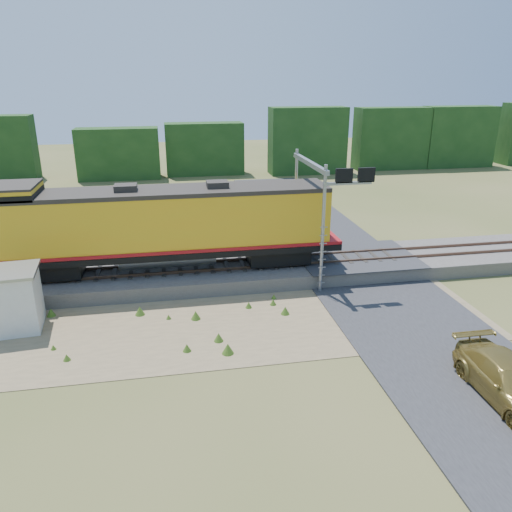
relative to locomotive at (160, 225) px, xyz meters
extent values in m
plane|color=#475123|center=(4.52, -6.00, -3.43)|extent=(140.00, 140.00, 0.00)
cube|color=slate|center=(4.52, 0.00, -3.03)|extent=(70.00, 5.00, 0.80)
cube|color=brown|center=(4.52, -0.72, -2.55)|extent=(70.00, 0.10, 0.16)
cube|color=brown|center=(4.52, 0.72, -2.55)|extent=(70.00, 0.10, 0.16)
cube|color=#8C7754|center=(2.52, -5.50, -3.42)|extent=(26.00, 8.00, 0.03)
cube|color=#38383A|center=(11.52, 0.00, -2.60)|extent=(7.00, 5.20, 0.06)
cube|color=#38383A|center=(11.52, 16.00, -3.39)|extent=(7.00, 24.00, 0.08)
cube|color=#173814|center=(4.52, 32.00, -0.18)|extent=(36.00, 3.00, 6.50)
cube|color=#173814|center=(44.52, 32.00, -0.43)|extent=(50.00, 3.00, 6.00)
cube|color=black|center=(-6.03, 0.00, -2.04)|extent=(3.50, 2.24, 0.87)
cube|color=black|center=(6.60, 0.00, -2.04)|extent=(3.50, 2.24, 0.87)
cube|color=black|center=(0.28, 0.00, -1.42)|extent=(19.44, 2.92, 0.35)
cylinder|color=gray|center=(0.28, 0.00, -1.89)|extent=(5.34, 1.17, 1.17)
cube|color=gold|center=(0.28, 0.00, 0.26)|extent=(17.98, 2.82, 3.01)
cube|color=maroon|center=(0.28, 0.00, -1.13)|extent=(19.44, 2.96, 0.17)
cube|color=#28231E|center=(0.28, 0.00, 1.88)|extent=(17.98, 2.87, 0.23)
cube|color=gold|center=(-7.30, 0.00, 2.10)|extent=(2.53, 2.82, 0.68)
cube|color=#28231E|center=(-7.30, 0.00, 2.48)|extent=(2.53, 2.87, 0.12)
cube|color=black|center=(-7.30, 0.00, 2.05)|extent=(2.58, 2.87, 0.34)
cube|color=#28231E|center=(-1.66, 0.00, 2.10)|extent=(1.17, 0.97, 0.44)
cube|color=#28231E|center=(3.20, 0.00, 2.10)|extent=(1.17, 0.97, 0.44)
cube|color=silver|center=(-6.82, -4.22, -2.04)|extent=(2.43, 2.43, 2.80)
cube|color=gray|center=(-6.82, -4.22, -0.58)|extent=(2.67, 2.67, 0.13)
cylinder|color=gray|center=(8.38, -2.80, 0.05)|extent=(0.18, 0.18, 6.97)
cylinder|color=gray|center=(8.38, 2.80, 0.05)|extent=(0.18, 0.18, 6.97)
cube|color=gray|center=(8.38, 0.00, 3.13)|extent=(0.25, 6.20, 0.25)
cube|color=gray|center=(9.57, -2.80, 2.54)|extent=(2.59, 0.15, 0.15)
cube|color=black|center=(9.37, -2.80, 2.94)|extent=(0.90, 0.15, 0.75)
cube|color=black|center=(10.57, -2.80, 2.94)|extent=(0.90, 0.15, 0.75)
imported|color=olive|center=(12.25, -13.26, -2.69)|extent=(2.16, 5.18, 1.50)
camera|label=1|loc=(0.40, -26.73, 7.78)|focal=35.00mm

